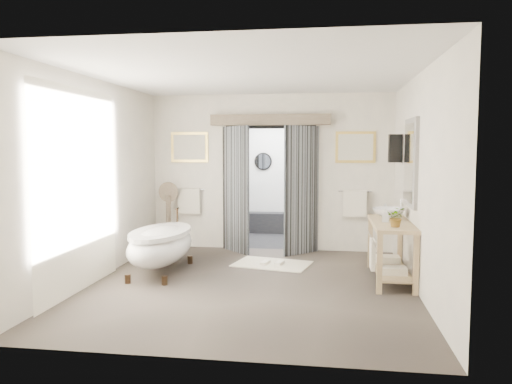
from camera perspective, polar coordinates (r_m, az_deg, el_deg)
ground_plane at (r=7.10m, az=-0.71°, el=-10.54°), size 5.00×5.00×0.00m
room_shell at (r=6.73m, az=-1.17°, el=4.64°), size 4.52×5.02×2.91m
shower_room at (r=10.84m, az=2.58°, el=-0.24°), size 2.22×2.01×2.51m
back_wall_dressing at (r=9.13m, az=1.55°, el=2.91°), size 3.82×0.70×2.52m
clawfoot_tub at (r=7.78m, az=-10.81°, el=-5.91°), size 0.82×1.84×0.90m
vanity at (r=7.48m, az=14.98°, el=-5.93°), size 0.57×1.60×0.85m
pedestal_mirror at (r=9.50m, az=-9.94°, el=-3.24°), size 0.38×0.24×1.28m
rug at (r=8.28m, az=1.85°, el=-8.21°), size 1.34×1.04×0.01m
slippers at (r=8.21m, az=1.87°, el=-8.09°), size 0.39×0.27×0.05m
basin at (r=7.70m, az=14.93°, el=-2.39°), size 0.58×0.58×0.16m
plant at (r=6.94m, az=15.76°, el=-2.77°), size 0.27×0.24×0.27m
soap_bottle_a at (r=7.38m, az=14.57°, el=-2.58°), size 0.09×0.10×0.20m
soap_bottle_b at (r=8.12m, az=14.56°, el=-1.92°), size 0.18×0.18×0.19m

